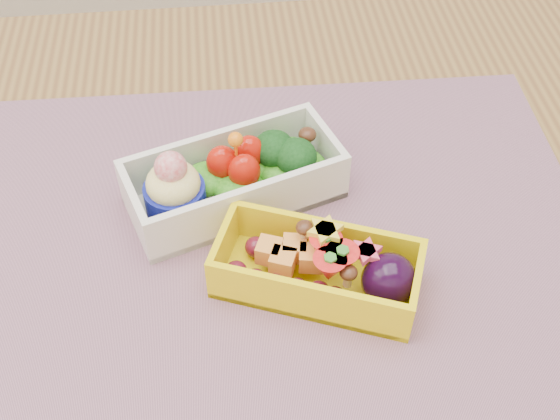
{
  "coord_description": "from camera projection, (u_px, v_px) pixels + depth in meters",
  "views": [
    {
      "loc": [
        -0.08,
        -0.39,
        1.23
      ],
      "look_at": [
        -0.04,
        0.01,
        0.79
      ],
      "focal_mm": 45.71,
      "sensor_mm": 36.0,
      "label": 1
    }
  ],
  "objects": [
    {
      "name": "bento_white",
      "position": [
        233.0,
        179.0,
        0.64
      ],
      "size": [
        0.21,
        0.14,
        0.08
      ],
      "rotation": [
        0.0,
        0.0,
        0.33
      ],
      "color": "silver",
      "rests_on": "placemat"
    },
    {
      "name": "table",
      "position": [
        321.0,
        310.0,
        0.7
      ],
      "size": [
        1.2,
        0.8,
        0.75
      ],
      "color": "brown",
      "rests_on": "ground"
    },
    {
      "name": "bento_yellow",
      "position": [
        322.0,
        268.0,
        0.58
      ],
      "size": [
        0.18,
        0.13,
        0.06
      ],
      "rotation": [
        0.0,
        0.0,
        -0.37
      ],
      "color": "yellow",
      "rests_on": "placemat"
    },
    {
      "name": "placemat",
      "position": [
        272.0,
        244.0,
        0.63
      ],
      "size": [
        0.58,
        0.45,
        0.0
      ],
      "primitive_type": "cube",
      "rotation": [
        0.0,
        0.0,
        -0.02
      ],
      "color": "gray",
      "rests_on": "table"
    }
  ]
}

